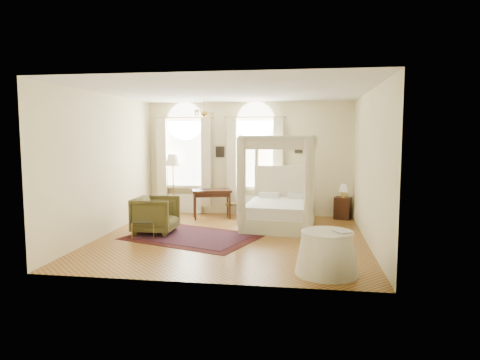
% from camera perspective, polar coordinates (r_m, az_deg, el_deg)
% --- Properties ---
extents(ground, '(6.00, 6.00, 0.00)m').
position_cam_1_polar(ground, '(9.84, -1.15, -7.76)').
color(ground, '#A06E2E').
rests_on(ground, ground).
extents(room_walls, '(6.00, 6.00, 6.00)m').
position_cam_1_polar(room_walls, '(9.57, -1.17, 3.84)').
color(room_walls, '#FFF6C2').
rests_on(room_walls, ground).
extents(window_left, '(1.62, 0.27, 3.29)m').
position_cam_1_polar(window_left, '(12.82, -7.37, 2.13)').
color(window_left, silver).
rests_on(window_left, room_walls).
extents(window_right, '(1.62, 0.27, 3.29)m').
position_cam_1_polar(window_right, '(12.41, 2.00, 2.05)').
color(window_right, silver).
rests_on(window_right, room_walls).
extents(chandelier, '(0.51, 0.45, 0.50)m').
position_cam_1_polar(chandelier, '(10.93, -4.81, 8.94)').
color(chandelier, '#AC8D39').
rests_on(chandelier, room_walls).
extents(wall_pictures, '(2.54, 0.03, 0.39)m').
position_cam_1_polar(wall_pictures, '(12.50, 1.55, 3.93)').
color(wall_pictures, black).
rests_on(wall_pictures, room_walls).
extents(canopy_bed, '(1.92, 2.28, 2.33)m').
position_cam_1_polar(canopy_bed, '(10.95, 5.31, -3.54)').
color(canopy_bed, beige).
rests_on(canopy_bed, ground).
extents(nightstand, '(0.52, 0.49, 0.62)m').
position_cam_1_polar(nightstand, '(12.34, 13.52, -3.65)').
color(nightstand, '#341B0E').
rests_on(nightstand, ground).
extents(nightstand_lamp, '(0.25, 0.25, 0.37)m').
position_cam_1_polar(nightstand_lamp, '(12.17, 13.65, -1.17)').
color(nightstand_lamp, '#AC8D39').
rests_on(nightstand_lamp, nightstand).
extents(writing_desk, '(1.21, 0.88, 0.82)m').
position_cam_1_polar(writing_desk, '(12.03, -3.78, -1.86)').
color(writing_desk, '#341B0E').
rests_on(writing_desk, ground).
extents(laptop, '(0.37, 0.28, 0.03)m').
position_cam_1_polar(laptop, '(12.13, -4.77, -1.18)').
color(laptop, black).
rests_on(laptop, writing_desk).
extents(stool, '(0.39, 0.39, 0.42)m').
position_cam_1_polar(stool, '(12.22, -0.88, -3.37)').
color(stool, '#4D3D21').
rests_on(stool, ground).
extents(armchair, '(0.97, 0.94, 0.88)m').
position_cam_1_polar(armchair, '(10.44, -11.17, -4.60)').
color(armchair, '#453F1D').
rests_on(armchair, ground).
extents(coffee_table, '(0.62, 0.49, 0.38)m').
position_cam_1_polar(coffee_table, '(10.09, -12.67, -5.56)').
color(coffee_table, silver).
rests_on(coffee_table, ground).
extents(floor_lamp, '(0.46, 0.46, 1.79)m').
position_cam_1_polar(floor_lamp, '(12.74, -8.92, 2.25)').
color(floor_lamp, '#AC8D39').
rests_on(floor_lamp, ground).
extents(oriental_rug, '(3.38, 2.89, 0.01)m').
position_cam_1_polar(oriental_rug, '(10.01, -6.25, -7.52)').
color(oriental_rug, '#420F10').
rests_on(oriental_rug, ground).
extents(side_table, '(1.07, 1.07, 0.73)m').
position_cam_1_polar(side_table, '(7.46, 11.51, -9.51)').
color(side_table, white).
rests_on(side_table, ground).
extents(book, '(0.32, 0.35, 0.03)m').
position_cam_1_polar(book, '(7.29, 12.71, -6.80)').
color(book, black).
rests_on(book, side_table).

